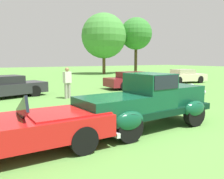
# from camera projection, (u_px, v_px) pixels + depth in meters

# --- Properties ---
(ground_plane) EXTENTS (120.00, 120.00, 0.00)m
(ground_plane) POSITION_uv_depth(u_px,v_px,m) (151.00, 128.00, 7.39)
(ground_plane) COLOR #568C3D
(feature_pickup_truck) EXTENTS (4.59, 1.98, 1.70)m
(feature_pickup_truck) POSITION_uv_depth(u_px,v_px,m) (148.00, 100.00, 7.33)
(feature_pickup_truck) COLOR black
(feature_pickup_truck) RESTS_ON ground_plane
(neighbor_convertible) EXTENTS (4.62, 1.76, 1.40)m
(neighbor_convertible) POSITION_uv_depth(u_px,v_px,m) (16.00, 129.00, 5.26)
(neighbor_convertible) COLOR red
(neighbor_convertible) RESTS_ON ground_plane
(show_car_charcoal) EXTENTS (4.43, 2.64, 1.22)m
(show_car_charcoal) POSITION_uv_depth(u_px,v_px,m) (7.00, 87.00, 13.18)
(show_car_charcoal) COLOR #28282D
(show_car_charcoal) RESTS_ON ground_plane
(show_car_burgundy) EXTENTS (4.23, 1.91, 1.22)m
(show_car_burgundy) POSITION_uv_depth(u_px,v_px,m) (133.00, 80.00, 17.34)
(show_car_burgundy) COLOR maroon
(show_car_burgundy) RESTS_ON ground_plane
(show_car_cream) EXTENTS (4.19, 2.20, 1.22)m
(show_car_cream) POSITION_uv_depth(u_px,v_px,m) (184.00, 76.00, 21.39)
(show_car_cream) COLOR beige
(show_car_cream) RESTS_ON ground_plane
(spectator_near_truck) EXTENTS (0.44, 0.32, 1.69)m
(spectator_near_truck) POSITION_uv_depth(u_px,v_px,m) (67.00, 82.00, 12.79)
(spectator_near_truck) COLOR #9E998E
(spectator_near_truck) RESTS_ON ground_plane
(treeline_center) EXTENTS (6.37, 6.37, 8.60)m
(treeline_center) POSITION_uv_depth(u_px,v_px,m) (104.00, 36.00, 33.63)
(treeline_center) COLOR brown
(treeline_center) RESTS_ON ground_plane
(treeline_mid_right) EXTENTS (4.75, 4.75, 8.29)m
(treeline_mid_right) POSITION_uv_depth(u_px,v_px,m) (136.00, 34.00, 35.38)
(treeline_mid_right) COLOR #47331E
(treeline_mid_right) RESTS_ON ground_plane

